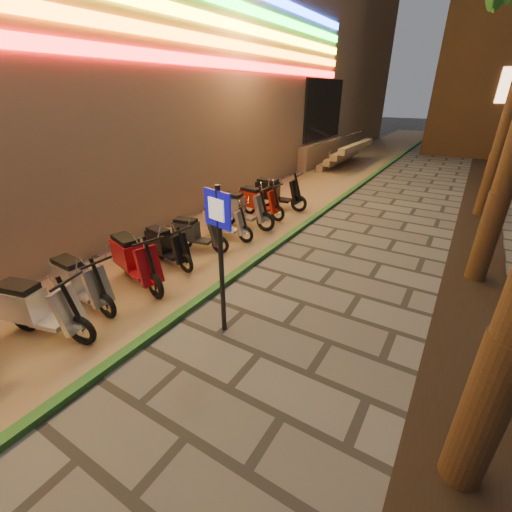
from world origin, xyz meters
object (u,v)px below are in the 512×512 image
Objects in this scene: scooter_8 at (165,245)px; scooter_13 at (275,192)px; scooter_6 at (79,281)px; scooter_7 at (134,259)px; scooter_9 at (194,233)px; scooter_12 at (257,201)px; pedestrian_sign at (220,243)px; scooter_5 at (36,308)px; scooter_11 at (239,208)px; scooter_10 at (223,222)px.

scooter_8 is 5.07m from scooter_13.
scooter_6 is 1.13m from scooter_7.
scooter_8 is (-0.11, 1.00, -0.09)m from scooter_7.
scooter_8 is 0.82× the size of scooter_13.
scooter_13 is at bearing 90.55° from scooter_6.
scooter_9 is 0.89× the size of scooter_12.
pedestrian_sign is at bearing -74.01° from scooter_13.
scooter_5 is 3.98m from scooter_9.
scooter_5 is 3.03m from scooter_8.
scooter_5 is at bearing -73.24° from scooter_7.
scooter_12 is at bearing 91.01° from scooter_6.
scooter_12 is at bearing 127.87° from pedestrian_sign.
scooter_10 is at bearing -88.40° from scooter_11.
pedestrian_sign is at bearing 7.89° from scooter_7.
scooter_8 is (0.10, 2.11, -0.04)m from scooter_6.
scooter_7 reaches higher than scooter_9.
scooter_13 reaches higher than scooter_6.
scooter_5 is at bearing -77.90° from scooter_8.
scooter_11 is at bearing -83.14° from scooter_12.
pedestrian_sign reaches higher than scooter_8.
scooter_12 reaches higher than scooter_8.
scooter_11 reaches higher than scooter_12.
scooter_7 is 5.02m from scooter_12.
scooter_7 is 1.01m from scooter_8.
scooter_10 is at bearing 103.78° from scooter_7.
scooter_6 reaches higher than scooter_8.
scooter_5 is 0.94× the size of scooter_13.
scooter_6 is at bearing -152.29° from pedestrian_sign.
scooter_9 is at bearing -99.24° from scooter_10.
scooter_9 is 0.81× the size of scooter_13.
scooter_6 is 1.08× the size of scooter_10.
scooter_9 is 4.12m from scooter_13.
scooter_9 is at bearing -84.37° from scooter_12.
scooter_7 reaches higher than scooter_6.
scooter_11 reaches higher than scooter_13.
scooter_6 is (-0.27, 0.92, -0.03)m from scooter_5.
scooter_8 is at bearing -96.98° from scooter_13.
scooter_8 is 2.93m from scooter_11.
scooter_10 is (0.08, 2.99, -0.09)m from scooter_7.
scooter_7 is at bearing -100.96° from scooter_9.
scooter_6 is 4.11m from scooter_10.
scooter_10 is 0.81× the size of scooter_11.
scooter_9 is at bearing -95.96° from scooter_11.
scooter_8 is 2.00m from scooter_10.
scooter_11 reaches higher than scooter_9.
scooter_8 reaches higher than scooter_9.
scooter_10 is (-2.46, 3.32, -1.16)m from pedestrian_sign.
scooter_7 reaches higher than scooter_8.
scooter_11 reaches higher than scooter_6.
scooter_10 reaches higher than scooter_9.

